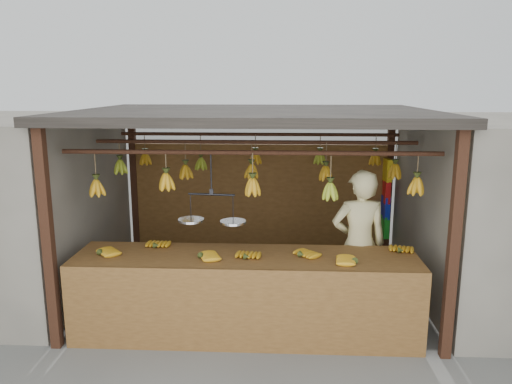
{
  "coord_description": "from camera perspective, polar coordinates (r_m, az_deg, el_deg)",
  "views": [
    {
      "loc": [
        0.33,
        -6.18,
        2.69
      ],
      "look_at": [
        0.0,
        0.3,
        1.3
      ],
      "focal_mm": 35.0,
      "sensor_mm": 36.0,
      "label": 1
    }
  ],
  "objects": [
    {
      "name": "stall",
      "position": [
        6.55,
        0.01,
        5.8
      ],
      "size": [
        4.3,
        3.3,
        2.4
      ],
      "color": "black",
      "rests_on": "ground"
    },
    {
      "name": "bag_bundles",
      "position": [
        7.88,
        14.63,
        -0.77
      ],
      "size": [
        0.08,
        0.26,
        1.22
      ],
      "color": "yellow",
      "rests_on": "ground"
    },
    {
      "name": "counter",
      "position": [
        5.33,
        -1.26,
        -9.65
      ],
      "size": [
        3.7,
        0.84,
        0.96
      ],
      "color": "brown",
      "rests_on": "ground"
    },
    {
      "name": "balance_scale",
      "position": [
        5.41,
        -5.06,
        -2.93
      ],
      "size": [
        0.74,
        0.32,
        0.76
      ],
      "color": "black",
      "rests_on": "ground"
    },
    {
      "name": "hanging_bananas",
      "position": [
        6.27,
        -0.1,
        2.42
      ],
      "size": [
        3.63,
        2.24,
        0.39
      ],
      "color": "#C08514",
      "rests_on": "ground"
    },
    {
      "name": "ground",
      "position": [
        6.74,
        -0.13,
        -11.41
      ],
      "size": [
        80.0,
        80.0,
        0.0
      ],
      "primitive_type": "plane",
      "color": "#5B5B57"
    },
    {
      "name": "vendor",
      "position": [
        5.93,
        11.67,
        -5.91
      ],
      "size": [
        0.68,
        0.49,
        1.76
      ],
      "primitive_type": "imported",
      "rotation": [
        0.0,
        0.0,
        3.25
      ],
      "color": "beige",
      "rests_on": "ground"
    }
  ]
}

